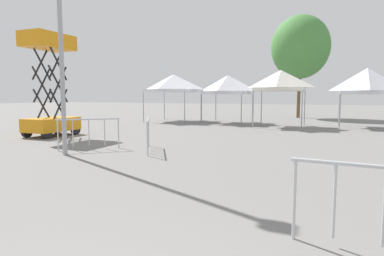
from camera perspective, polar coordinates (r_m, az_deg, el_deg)
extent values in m
cylinder|color=#9E9EA3|center=(22.77, -8.63, 3.92)|extent=(0.06, 0.06, 2.30)
cylinder|color=#9E9EA3|center=(21.31, -1.31, 3.87)|extent=(0.06, 0.06, 2.30)
cylinder|color=#9E9EA3|center=(25.53, -4.95, 4.16)|extent=(0.06, 0.06, 2.30)
cylinder|color=#9E9EA3|center=(24.24, 1.72, 4.09)|extent=(0.06, 0.06, 2.30)
pyramid|color=white|center=(23.42, -3.32, 8.15)|extent=(3.33, 3.33, 1.07)
cube|color=white|center=(23.40, -3.31, 6.60)|extent=(3.30, 3.30, 0.20)
cylinder|color=#9E9EA3|center=(21.27, 1.61, 3.67)|extent=(0.06, 0.06, 2.16)
cylinder|color=#9E9EA3|center=(20.33, 8.74, 3.50)|extent=(0.06, 0.06, 2.16)
cylinder|color=#9E9EA3|center=(23.81, 4.25, 3.88)|extent=(0.06, 0.06, 2.16)
cylinder|color=#9E9EA3|center=(22.98, 10.67, 3.73)|extent=(0.06, 0.06, 2.16)
pyramid|color=white|center=(22.06, 6.36, 7.90)|extent=(3.00, 3.00, 1.06)
cube|color=white|center=(22.04, 6.34, 6.25)|extent=(2.97, 2.97, 0.20)
cylinder|color=#9E9EA3|center=(18.78, 10.78, 3.55)|extent=(0.06, 0.06, 2.33)
cylinder|color=#9E9EA3|center=(18.44, 18.92, 3.30)|extent=(0.06, 0.06, 2.33)
cylinder|color=#9E9EA3|center=(21.39, 12.21, 3.78)|extent=(0.06, 0.06, 2.33)
cylinder|color=#9E9EA3|center=(21.09, 19.35, 3.56)|extent=(0.06, 0.06, 2.33)
pyramid|color=white|center=(19.89, 15.45, 8.40)|extent=(2.81, 2.81, 1.03)
cube|color=white|center=(19.87, 15.40, 6.63)|extent=(2.79, 2.79, 0.20)
cylinder|color=#9E9EA3|center=(19.81, 24.77, 2.96)|extent=(0.06, 0.06, 2.14)
cylinder|color=#9E9EA3|center=(22.54, 24.66, 3.24)|extent=(0.06, 0.06, 2.14)
pyramid|color=white|center=(21.25, 28.63, 7.59)|extent=(2.92, 2.92, 1.30)
cube|color=white|center=(21.23, 28.53, 5.57)|extent=(2.90, 2.90, 0.20)
cylinder|color=black|center=(16.08, -27.25, -0.65)|extent=(0.18, 0.48, 0.48)
cylinder|color=black|center=(15.19, -24.37, -0.87)|extent=(0.18, 0.48, 0.48)
cylinder|color=black|center=(17.23, -22.86, -0.08)|extent=(0.18, 0.48, 0.48)
cylinder|color=black|center=(16.40, -19.95, -0.24)|extent=(0.18, 0.48, 0.48)
cube|color=orange|center=(16.18, -23.61, 0.61)|extent=(1.41, 2.30, 0.60)
cylinder|color=black|center=(16.50, -24.90, 3.46)|extent=(0.08, 1.09, 1.65)
cylinder|color=black|center=(16.50, -24.90, 3.46)|extent=(0.08, 1.09, 1.65)
cylinder|color=black|center=(15.79, -22.50, 3.48)|extent=(0.08, 1.09, 1.65)
cylinder|color=black|center=(15.79, -22.50, 3.48)|extent=(0.08, 1.09, 1.65)
cylinder|color=black|center=(16.50, -25.05, 6.99)|extent=(0.08, 1.09, 1.65)
cylinder|color=black|center=(16.50, -25.05, 6.99)|extent=(0.08, 1.09, 1.65)
cylinder|color=black|center=(15.79, -22.64, 7.17)|extent=(0.08, 1.09, 1.65)
cylinder|color=black|center=(15.79, -22.64, 7.17)|extent=(0.08, 1.09, 1.65)
cylinder|color=black|center=(16.56, -25.20, 10.51)|extent=(0.08, 1.09, 1.65)
cylinder|color=black|center=(16.56, -25.20, 10.51)|extent=(0.08, 1.09, 1.65)
cylinder|color=black|center=(15.85, -22.79, 10.85)|extent=(0.08, 1.09, 1.65)
cylinder|color=black|center=(15.85, -22.79, 10.85)|extent=(0.08, 1.09, 1.65)
cube|color=orange|center=(16.27, -24.11, 12.88)|extent=(1.34, 2.19, 0.12)
cube|color=orange|center=(15.62, -27.09, 14.32)|extent=(1.33, 0.06, 0.55)
cube|color=orange|center=(17.06, -21.49, 13.77)|extent=(1.33, 0.06, 0.55)
cube|color=orange|center=(16.79, -25.71, 13.73)|extent=(0.07, 2.19, 0.55)
cube|color=orange|center=(15.86, -22.52, 14.36)|extent=(0.07, 2.19, 0.55)
cylinder|color=#9E9EA3|center=(11.05, -22.42, 18.29)|extent=(0.14, 0.14, 8.67)
cylinder|color=brown|center=(28.52, 18.40, 5.72)|extent=(0.28, 0.28, 3.97)
ellipsoid|color=#47843D|center=(28.79, 18.66, 13.45)|extent=(4.72, 4.72, 5.20)
cylinder|color=#B7BABF|center=(10.90, -7.84, 1.45)|extent=(1.07, 1.86, 0.05)
cylinder|color=#B7BABF|center=(9.96, -7.91, -1.99)|extent=(0.04, 0.04, 1.05)
cylinder|color=#B7BABF|center=(11.94, -7.70, -0.70)|extent=(0.04, 0.04, 1.05)
cylinder|color=#B7BABF|center=(10.42, -7.86, -1.35)|extent=(0.04, 0.04, 0.92)
cylinder|color=#B7BABF|center=(10.94, -7.80, -1.01)|extent=(0.04, 0.04, 0.92)
cylinder|color=#B7BABF|center=(11.46, -7.75, -0.71)|extent=(0.04, 0.04, 0.92)
cylinder|color=#B7BABF|center=(4.44, 17.70, -11.99)|extent=(0.04, 0.04, 1.05)
cylinder|color=#B7BABF|center=(4.39, 30.96, -12.07)|extent=(0.04, 0.04, 0.92)
cylinder|color=#B7BABF|center=(4.38, 23.95, -11.76)|extent=(0.04, 0.04, 0.92)
cylinder|color=#B7BABF|center=(11.60, -17.88, 1.49)|extent=(1.65, 1.38, 0.05)
cylinder|color=#B7BABF|center=(11.67, -12.90, -0.94)|extent=(0.04, 0.04, 1.05)
cylinder|color=#B7BABF|center=(11.70, -22.69, -1.23)|extent=(0.04, 0.04, 1.05)
cylinder|color=#B7BABF|center=(11.64, -15.23, -0.76)|extent=(0.04, 0.04, 0.92)
cylinder|color=#B7BABF|center=(11.64, -17.81, -0.83)|extent=(0.04, 0.04, 0.92)
cylinder|color=#B7BABF|center=(11.66, -20.39, -0.91)|extent=(0.04, 0.04, 0.92)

